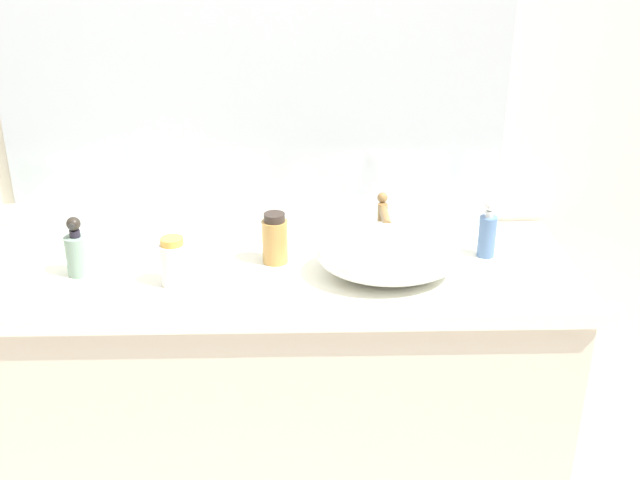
{
  "coord_description": "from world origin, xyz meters",
  "views": [
    {
      "loc": [
        0.15,
        -1.37,
        1.77
      ],
      "look_at": [
        0.19,
        0.39,
        0.98
      ],
      "focal_mm": 42.38,
      "sensor_mm": 36.0,
      "label": 1
    }
  ],
  "objects": [
    {
      "name": "sink_basin",
      "position": [
        0.37,
        0.35,
        0.96
      ],
      "size": [
        0.37,
        0.29,
        0.12
      ],
      "primitive_type": "ellipsoid",
      "color": "white",
      "rests_on": "vanity_counter"
    },
    {
      "name": "vanity_counter",
      "position": [
        0.02,
        0.41,
        0.45
      ],
      "size": [
        1.68,
        0.56,
        0.9
      ],
      "color": "beige",
      "rests_on": "ground"
    },
    {
      "name": "wall_mirror_panel",
      "position": [
        0.02,
        0.69,
        1.47
      ],
      "size": [
        1.4,
        0.01,
        1.13
      ],
      "primitive_type": "cube",
      "color": "#B2BCC6",
      "rests_on": "vanity_counter"
    },
    {
      "name": "soap_dispenser",
      "position": [
        0.64,
        0.46,
        0.97
      ],
      "size": [
        0.05,
        0.05,
        0.16
      ],
      "color": "#4F71A2",
      "rests_on": "vanity_counter"
    },
    {
      "name": "bathroom_wall_rear",
      "position": [
        0.0,
        0.73,
        1.3
      ],
      "size": [
        6.0,
        0.06,
        2.6
      ],
      "primitive_type": "cube",
      "color": "silver",
      "rests_on": "ground"
    },
    {
      "name": "faucet",
      "position": [
        0.37,
        0.51,
        0.99
      ],
      "size": [
        0.03,
        0.15,
        0.15
      ],
      "color": "olive",
      "rests_on": "vanity_counter"
    },
    {
      "name": "spray_can",
      "position": [
        0.08,
        0.43,
        0.97
      ],
      "size": [
        0.07,
        0.07,
        0.14
      ],
      "color": "#B08444",
      "rests_on": "vanity_counter"
    },
    {
      "name": "lotion_bottle",
      "position": [
        -0.17,
        0.31,
        0.96
      ],
      "size": [
        0.07,
        0.07,
        0.12
      ],
      "color": "white",
      "rests_on": "vanity_counter"
    },
    {
      "name": "perfume_bottle",
      "position": [
        -0.42,
        0.37,
        0.96
      ],
      "size": [
        0.06,
        0.06,
        0.16
      ],
      "color": "gray",
      "rests_on": "vanity_counter"
    }
  ]
}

